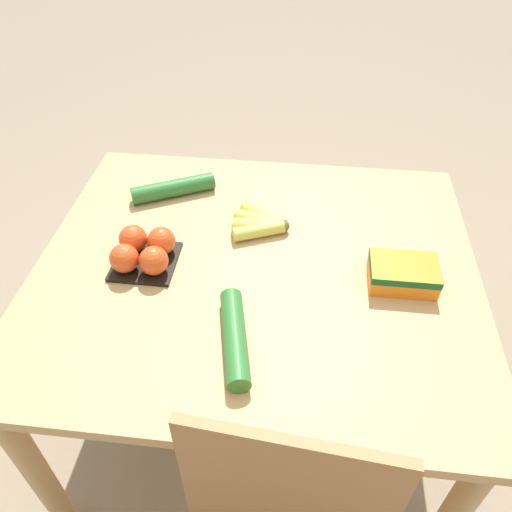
% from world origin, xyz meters
% --- Properties ---
extents(ground_plane, '(12.00, 12.00, 0.00)m').
position_xyz_m(ground_plane, '(0.00, 0.00, 0.00)').
color(ground_plane, gray).
extents(dining_table, '(1.12, 0.98, 0.73)m').
position_xyz_m(dining_table, '(0.00, 0.00, 0.63)').
color(dining_table, tan).
rests_on(dining_table, ground_plane).
extents(banana_bunch, '(0.16, 0.16, 0.04)m').
position_xyz_m(banana_bunch, '(0.00, -0.15, 0.75)').
color(banana_bunch, brown).
rests_on(banana_bunch, dining_table).
extents(tomato_pack, '(0.16, 0.16, 0.08)m').
position_xyz_m(tomato_pack, '(0.28, 0.03, 0.77)').
color(tomato_pack, black).
rests_on(tomato_pack, dining_table).
extents(carrot_bag, '(0.16, 0.11, 0.06)m').
position_xyz_m(carrot_bag, '(-0.36, 0.02, 0.76)').
color(carrot_bag, orange).
rests_on(carrot_bag, dining_table).
extents(cucumber_near, '(0.10, 0.25, 0.05)m').
position_xyz_m(cucumber_near, '(0.02, 0.26, 0.75)').
color(cucumber_near, '#2D702D').
rests_on(cucumber_near, dining_table).
extents(cucumber_far, '(0.24, 0.16, 0.05)m').
position_xyz_m(cucumber_far, '(0.28, -0.27, 0.75)').
color(cucumber_far, '#2D702D').
rests_on(cucumber_far, dining_table).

